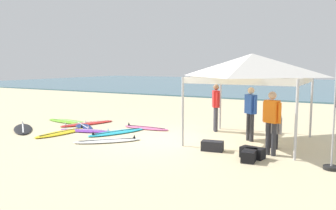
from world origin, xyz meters
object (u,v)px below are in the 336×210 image
object	(u,v)px
surfboard_pink	(146,128)
surfboard_lime	(69,121)
person_grey	(274,126)
surfboard_yellow	(62,132)
person_blue	(251,110)
surfboard_navy	(83,126)
surfboard_cyan	(117,132)
gear_bag_near_tent	(212,146)
person_red	(216,104)
person_orange	(272,119)
canopy_tent	(252,65)
surfboard_purple	(87,131)
surfboard_red	(87,123)
gear_bag_by_pole	(249,156)
surfboard_black	(23,129)
gear_bag_on_sand	(252,153)
surfboard_white	(108,141)

from	to	relation	value
surfboard_pink	surfboard_lime	bearing A→B (deg)	-174.56
person_grey	surfboard_yellow	bearing A→B (deg)	-168.97
person_blue	surfboard_navy	bearing A→B (deg)	-173.86
surfboard_cyan	gear_bag_near_tent	bearing A→B (deg)	-10.23
person_red	person_orange	bearing A→B (deg)	-44.19
surfboard_yellow	surfboard_cyan	bearing A→B (deg)	29.81
canopy_tent	gear_bag_near_tent	size ratio (longest dim) A/B	5.49
person_blue	gear_bag_near_tent	xyz separation A→B (m)	(-0.57, -1.75, -0.85)
surfboard_yellow	surfboard_purple	xyz separation A→B (m)	(0.53, 0.66, 0.00)
surfboard_red	gear_bag_by_pole	xyz separation A→B (m)	(7.25, -2.10, 0.10)
canopy_tent	surfboard_yellow	bearing A→B (deg)	-162.38
surfboard_black	person_grey	distance (m)	8.95
canopy_tent	gear_bag_by_pole	distance (m)	3.22
surfboard_pink	gear_bag_on_sand	size ratio (longest dim) A/B	3.21
surfboard_pink	surfboard_red	bearing A→B (deg)	-172.45
surfboard_yellow	surfboard_white	distance (m)	2.26
surfboard_pink	surfboard_cyan	size ratio (longest dim) A/B	0.83
gear_bag_near_tent	gear_bag_by_pole	world-z (taller)	same
person_blue	gear_bag_on_sand	bearing A→B (deg)	-72.54
surfboard_white	surfboard_navy	distance (m)	2.98
gear_bag_on_sand	gear_bag_near_tent	bearing A→B (deg)	170.79
surfboard_yellow	gear_bag_near_tent	xyz separation A→B (m)	(5.55, 0.25, 0.10)
surfboard_purple	surfboard_pink	bearing A→B (deg)	44.14
person_orange	person_red	bearing A→B (deg)	135.81
surfboard_pink	person_blue	world-z (taller)	person_blue
surfboard_black	gear_bag_by_pole	bearing A→B (deg)	-0.45
surfboard_purple	person_red	xyz separation A→B (m)	(4.05, 2.34, 0.95)
gear_bag_near_tent	surfboard_pink	bearing A→B (deg)	150.82
surfboard_purple	surfboard_red	world-z (taller)	same
surfboard_yellow	person_red	distance (m)	5.56
surfboard_pink	surfboard_white	bearing A→B (deg)	-86.45
surfboard_cyan	surfboard_lime	bearing A→B (deg)	164.43
surfboard_lime	canopy_tent	bearing A→B (deg)	0.88
surfboard_white	surfboard_pink	size ratio (longest dim) A/B	0.98
person_red	gear_bag_near_tent	xyz separation A→B (m)	(0.97, -2.75, -0.85)
surfboard_red	person_grey	world-z (taller)	person_grey
surfboard_navy	surfboard_red	bearing A→B (deg)	115.00
person_grey	surfboard_black	bearing A→B (deg)	-169.90
surfboard_purple	person_red	size ratio (longest dim) A/B	1.24
surfboard_yellow	surfboard_white	world-z (taller)	same
surfboard_yellow	surfboard_pink	distance (m)	3.02
canopy_tent	gear_bag_near_tent	distance (m)	2.88
surfboard_white	surfboard_purple	xyz separation A→B (m)	(-1.72, 0.93, 0.00)
surfboard_lime	surfboard_cyan	distance (m)	3.29
surfboard_white	gear_bag_near_tent	distance (m)	3.34
surfboard_cyan	person_orange	size ratio (longest dim) A/B	1.36
surfboard_navy	person_orange	bearing A→B (deg)	-5.82
surfboard_cyan	gear_bag_by_pole	xyz separation A→B (m)	(5.09, -1.22, 0.10)
canopy_tent	surfboard_purple	distance (m)	6.22
person_blue	surfboard_purple	bearing A→B (deg)	-166.47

